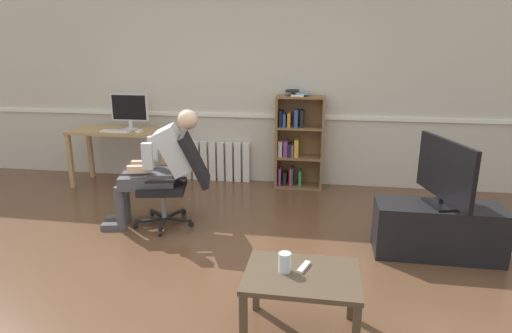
{
  "coord_description": "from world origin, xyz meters",
  "views": [
    {
      "loc": [
        0.78,
        -2.97,
        1.78
      ],
      "look_at": [
        0.15,
        0.85,
        0.7
      ],
      "focal_mm": 29.44,
      "sensor_mm": 36.0,
      "label": 1
    }
  ],
  "objects_px": {
    "imac_monitor": "(129,109)",
    "computer_desk": "(124,138)",
    "tv_stand": "(437,230)",
    "office_chair": "(177,176)",
    "drinking_glass": "(285,262)",
    "person_seated": "(159,165)",
    "spare_remote": "(304,267)",
    "tv_screen": "(445,172)",
    "computer_mouse": "(139,131)",
    "coffee_table": "(302,282)",
    "radiator": "(217,161)",
    "bookshelf": "(297,142)",
    "keyboard": "(116,131)"
  },
  "relations": [
    {
      "from": "imac_monitor",
      "to": "computer_desk",
      "type": "bearing_deg",
      "value": -134.98
    },
    {
      "from": "computer_desk",
      "to": "tv_stand",
      "type": "xyz_separation_m",
      "value": [
        3.66,
        -1.47,
        -0.41
      ]
    },
    {
      "from": "office_chair",
      "to": "drinking_glass",
      "type": "xyz_separation_m",
      "value": [
        1.26,
        -1.59,
        -0.02
      ]
    },
    {
      "from": "person_seated",
      "to": "spare_remote",
      "type": "height_order",
      "value": "person_seated"
    },
    {
      "from": "tv_screen",
      "to": "person_seated",
      "type": "bearing_deg",
      "value": 69.77
    },
    {
      "from": "office_chair",
      "to": "person_seated",
      "type": "xyz_separation_m",
      "value": [
        -0.17,
        -0.04,
        0.13
      ]
    },
    {
      "from": "imac_monitor",
      "to": "person_seated",
      "type": "distance_m",
      "value": 1.63
    },
    {
      "from": "person_seated",
      "to": "computer_desk",
      "type": "bearing_deg",
      "value": -154.08
    },
    {
      "from": "computer_desk",
      "to": "tv_stand",
      "type": "relative_size",
      "value": 1.28
    },
    {
      "from": "tv_stand",
      "to": "tv_screen",
      "type": "relative_size",
      "value": 1.29
    },
    {
      "from": "computer_desk",
      "to": "computer_mouse",
      "type": "bearing_deg",
      "value": -22.88
    },
    {
      "from": "computer_mouse",
      "to": "coffee_table",
      "type": "distance_m",
      "value": 3.5
    },
    {
      "from": "computer_desk",
      "to": "spare_remote",
      "type": "relative_size",
      "value": 9.24
    },
    {
      "from": "computer_desk",
      "to": "radiator",
      "type": "distance_m",
      "value": 1.29
    },
    {
      "from": "bookshelf",
      "to": "tv_screen",
      "type": "bearing_deg",
      "value": -51.96
    },
    {
      "from": "office_chair",
      "to": "keyboard",
      "type": "bearing_deg",
      "value": -144.15
    },
    {
      "from": "keyboard",
      "to": "tv_screen",
      "type": "distance_m",
      "value": 3.93
    },
    {
      "from": "computer_mouse",
      "to": "bookshelf",
      "type": "xyz_separation_m",
      "value": [
        2.0,
        0.41,
        -0.17
      ]
    },
    {
      "from": "drinking_glass",
      "to": "spare_remote",
      "type": "xyz_separation_m",
      "value": [
        0.12,
        0.05,
        -0.05
      ]
    },
    {
      "from": "computer_desk",
      "to": "imac_monitor",
      "type": "xyz_separation_m",
      "value": [
        0.08,
        0.08,
        0.38
      ]
    },
    {
      "from": "computer_desk",
      "to": "bookshelf",
      "type": "bearing_deg",
      "value": 7.28
    },
    {
      "from": "office_chair",
      "to": "imac_monitor",
      "type": "bearing_deg",
      "value": -152.3
    },
    {
      "from": "office_chair",
      "to": "drinking_glass",
      "type": "distance_m",
      "value": 2.03
    },
    {
      "from": "coffee_table",
      "to": "person_seated",
      "type": "bearing_deg",
      "value": 134.81
    },
    {
      "from": "radiator",
      "to": "office_chair",
      "type": "height_order",
      "value": "office_chair"
    },
    {
      "from": "imac_monitor",
      "to": "tv_stand",
      "type": "bearing_deg",
      "value": -23.39
    },
    {
      "from": "imac_monitor",
      "to": "coffee_table",
      "type": "bearing_deg",
      "value": -49.31
    },
    {
      "from": "radiator",
      "to": "tv_stand",
      "type": "relative_size",
      "value": 0.87
    },
    {
      "from": "person_seated",
      "to": "tv_stand",
      "type": "distance_m",
      "value": 2.72
    },
    {
      "from": "computer_desk",
      "to": "tv_screen",
      "type": "distance_m",
      "value": 3.95
    },
    {
      "from": "computer_desk",
      "to": "bookshelf",
      "type": "relative_size",
      "value": 1.08
    },
    {
      "from": "computer_mouse",
      "to": "spare_remote",
      "type": "distance_m",
      "value": 3.45
    },
    {
      "from": "office_chair",
      "to": "spare_remote",
      "type": "bearing_deg",
      "value": 29.07
    },
    {
      "from": "person_seated",
      "to": "tv_screen",
      "type": "xyz_separation_m",
      "value": [
        2.68,
        -0.25,
        0.13
      ]
    },
    {
      "from": "drinking_glass",
      "to": "keyboard",
      "type": "bearing_deg",
      "value": 133.06
    },
    {
      "from": "tv_stand",
      "to": "radiator",
      "type": "bearing_deg",
      "value": 143.24
    },
    {
      "from": "drinking_glass",
      "to": "spare_remote",
      "type": "bearing_deg",
      "value": 24.97
    },
    {
      "from": "keyboard",
      "to": "spare_remote",
      "type": "bearing_deg",
      "value": -45.0
    },
    {
      "from": "computer_desk",
      "to": "drinking_glass",
      "type": "distance_m",
      "value": 3.68
    },
    {
      "from": "computer_mouse",
      "to": "radiator",
      "type": "relative_size",
      "value": 0.11
    },
    {
      "from": "tv_stand",
      "to": "coffee_table",
      "type": "height_order",
      "value": "tv_stand"
    },
    {
      "from": "office_chair",
      "to": "tv_screen",
      "type": "xyz_separation_m",
      "value": [
        2.5,
        -0.29,
        0.25
      ]
    },
    {
      "from": "tv_stand",
      "to": "drinking_glass",
      "type": "relative_size",
      "value": 8.73
    },
    {
      "from": "bookshelf",
      "to": "keyboard",
      "type": "bearing_deg",
      "value": -169.44
    },
    {
      "from": "computer_desk",
      "to": "imac_monitor",
      "type": "relative_size",
      "value": 2.73
    },
    {
      "from": "radiator",
      "to": "computer_mouse",
      "type": "bearing_deg",
      "value": -149.98
    },
    {
      "from": "tv_stand",
      "to": "person_seated",
      "type": "bearing_deg",
      "value": 174.65
    },
    {
      "from": "imac_monitor",
      "to": "tv_stand",
      "type": "height_order",
      "value": "imac_monitor"
    },
    {
      "from": "keyboard",
      "to": "spare_remote",
      "type": "distance_m",
      "value": 3.65
    },
    {
      "from": "office_chair",
      "to": "spare_remote",
      "type": "xyz_separation_m",
      "value": [
        1.38,
        -1.53,
        -0.07
      ]
    }
  ]
}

